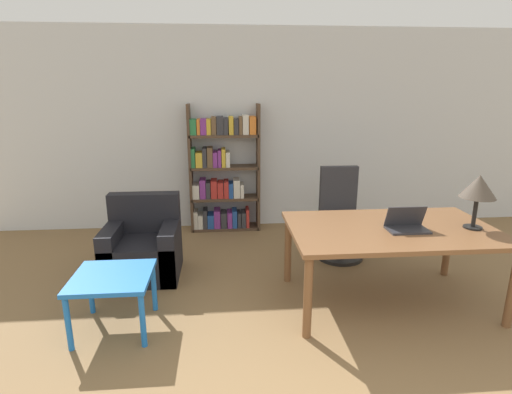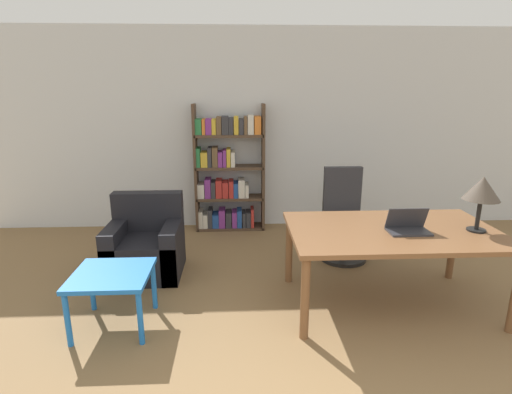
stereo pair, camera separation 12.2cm
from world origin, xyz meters
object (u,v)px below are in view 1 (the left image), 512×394
object	(u,v)px
armchair	(143,249)
bookshelf	(221,174)
office_chair	(340,218)
laptop	(407,225)
table_lamp	(479,188)
desk	(391,235)
side_table_blue	(112,283)

from	to	relation	value
armchair	bookshelf	bearing A→B (deg)	58.63
office_chair	armchair	xyz separation A→B (m)	(-2.19, -0.32, -0.18)
laptop	table_lamp	distance (m)	0.68
office_chair	bookshelf	bearing A→B (deg)	142.72
table_lamp	armchair	xyz separation A→B (m)	(-3.03, 0.84, -0.81)
office_chair	bookshelf	distance (m)	1.74
desk	side_table_blue	bearing A→B (deg)	-174.35
desk	armchair	xyz separation A→B (m)	(-2.33, 0.76, -0.37)
table_lamp	bookshelf	bearing A→B (deg)	135.07
desk	bookshelf	size ratio (longest dim) A/B	1.05
office_chair	side_table_blue	size ratio (longest dim) A/B	1.71
armchair	desk	bearing A→B (deg)	-18.01
armchair	bookshelf	world-z (taller)	bookshelf
bookshelf	side_table_blue	bearing A→B (deg)	-110.45
table_lamp	office_chair	bearing A→B (deg)	125.89
side_table_blue	armchair	bearing A→B (deg)	87.19
desk	side_table_blue	size ratio (longest dim) A/B	2.94
office_chair	armchair	bearing A→B (deg)	-171.67
laptop	side_table_blue	world-z (taller)	laptop
laptop	bookshelf	world-z (taller)	bookshelf
office_chair	side_table_blue	distance (m)	2.60
side_table_blue	bookshelf	size ratio (longest dim) A/B	0.36
table_lamp	armchair	size ratio (longest dim) A/B	0.57
desk	table_lamp	distance (m)	0.83
laptop	bookshelf	size ratio (longest dim) A/B	0.20
table_lamp	bookshelf	size ratio (longest dim) A/B	0.28
desk	office_chair	xyz separation A→B (m)	(-0.14, 1.08, -0.19)
laptop	armchair	size ratio (longest dim) A/B	0.42
desk	office_chair	distance (m)	1.10
side_table_blue	office_chair	bearing A→B (deg)	30.40
laptop	bookshelf	xyz separation A→B (m)	(-1.60, 2.19, 0.01)
desk	bookshelf	distance (m)	2.60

